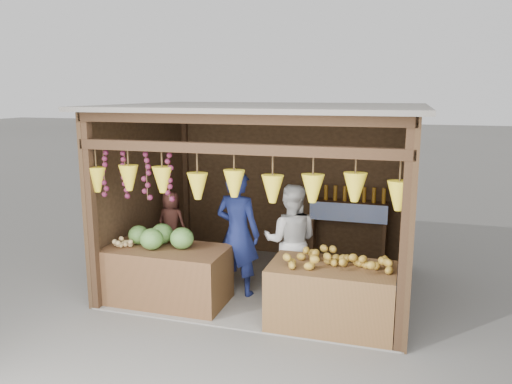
# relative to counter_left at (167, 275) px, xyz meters

# --- Properties ---
(ground) EXTENTS (80.00, 80.00, 0.00)m
(ground) POSITION_rel_counter_left_xyz_m (1.13, 0.98, -0.39)
(ground) COLOR #514F49
(ground) RESTS_ON ground
(stall_structure) EXTENTS (4.30, 3.30, 2.66)m
(stall_structure) POSITION_rel_counter_left_xyz_m (1.10, 0.94, 1.28)
(stall_structure) COLOR slate
(stall_structure) RESTS_ON ground
(back_shelf) EXTENTS (1.25, 0.32, 1.32)m
(back_shelf) POSITION_rel_counter_left_xyz_m (2.18, 2.27, 0.49)
(back_shelf) COLOR #382314
(back_shelf) RESTS_ON ground
(counter_left) EXTENTS (1.64, 0.85, 0.77)m
(counter_left) POSITION_rel_counter_left_xyz_m (0.00, 0.00, 0.00)
(counter_left) COLOR #462E17
(counter_left) RESTS_ON ground
(counter_right) EXTENTS (1.51, 0.85, 0.78)m
(counter_right) POSITION_rel_counter_left_xyz_m (2.25, -0.09, 0.00)
(counter_right) COLOR #533A1B
(counter_right) RESTS_ON ground
(stool) EXTENTS (0.34, 0.34, 0.32)m
(stool) POSITION_rel_counter_left_xyz_m (-0.44, 1.05, -0.23)
(stool) COLOR black
(stool) RESTS_ON ground
(man_standing) EXTENTS (0.71, 0.53, 1.79)m
(man_standing) POSITION_rel_counter_left_xyz_m (0.84, 0.54, 0.51)
(man_standing) COLOR #141B4B
(man_standing) RESTS_ON ground
(woman_standing) EXTENTS (0.85, 0.69, 1.60)m
(woman_standing) POSITION_rel_counter_left_xyz_m (1.56, 0.71, 0.42)
(woman_standing) COLOR silver
(woman_standing) RESTS_ON ground
(vendor_seated) EXTENTS (0.51, 0.36, 1.00)m
(vendor_seated) POSITION_rel_counter_left_xyz_m (-0.44, 1.05, 0.43)
(vendor_seated) COLOR #4F281F
(vendor_seated) RESTS_ON stool
(melon_pile) EXTENTS (1.00, 0.50, 0.32)m
(melon_pile) POSITION_rel_counter_left_xyz_m (-0.10, 0.02, 0.55)
(melon_pile) COLOR #1B5115
(melon_pile) RESTS_ON counter_left
(tanfruit_pile) EXTENTS (0.34, 0.40, 0.13)m
(tanfruit_pile) POSITION_rel_counter_left_xyz_m (-0.56, -0.08, 0.45)
(tanfruit_pile) COLOR #A0824A
(tanfruit_pile) RESTS_ON counter_left
(mango_pile) EXTENTS (1.40, 0.64, 0.22)m
(mango_pile) POSITION_rel_counter_left_xyz_m (2.32, -0.07, 0.51)
(mango_pile) COLOR #AB5516
(mango_pile) RESTS_ON counter_right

